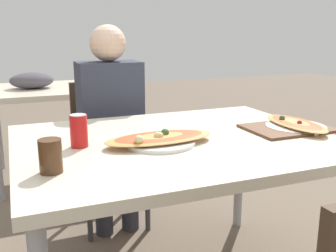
{
  "coord_description": "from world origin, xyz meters",
  "views": [
    {
      "loc": [
        -0.62,
        -1.42,
        1.15
      ],
      "look_at": [
        -0.05,
        -0.01,
        0.78
      ],
      "focal_mm": 42.0,
      "sensor_mm": 36.0,
      "label": 1
    }
  ],
  "objects_px": {
    "person_seated": "(111,114)",
    "chair_far_seated": "(107,144)",
    "dining_table": "(177,153)",
    "pizza_main": "(159,139)",
    "soda_can": "(79,131)",
    "drink_glass": "(51,156)",
    "pizza_second": "(296,125)"
  },
  "relations": [
    {
      "from": "chair_far_seated",
      "to": "soda_can",
      "type": "height_order",
      "value": "chair_far_seated"
    },
    {
      "from": "chair_far_seated",
      "to": "pizza_second",
      "type": "height_order",
      "value": "chair_far_seated"
    },
    {
      "from": "drink_glass",
      "to": "pizza_second",
      "type": "distance_m",
      "value": 1.09
    },
    {
      "from": "dining_table",
      "to": "pizza_main",
      "type": "relative_size",
      "value": 2.87
    },
    {
      "from": "dining_table",
      "to": "pizza_main",
      "type": "bearing_deg",
      "value": -155.27
    },
    {
      "from": "dining_table",
      "to": "chair_far_seated",
      "type": "xyz_separation_m",
      "value": [
        -0.1,
        0.82,
        -0.17
      ]
    },
    {
      "from": "chair_far_seated",
      "to": "person_seated",
      "type": "relative_size",
      "value": 0.72
    },
    {
      "from": "chair_far_seated",
      "to": "person_seated",
      "type": "bearing_deg",
      "value": 90.0
    },
    {
      "from": "pizza_main",
      "to": "soda_can",
      "type": "height_order",
      "value": "soda_can"
    },
    {
      "from": "soda_can",
      "to": "pizza_second",
      "type": "relative_size",
      "value": 0.32
    },
    {
      "from": "chair_far_seated",
      "to": "dining_table",
      "type": "bearing_deg",
      "value": 97.22
    },
    {
      "from": "chair_far_seated",
      "to": "soda_can",
      "type": "bearing_deg",
      "value": 69.96
    },
    {
      "from": "person_seated",
      "to": "drink_glass",
      "type": "distance_m",
      "value": 1.02
    },
    {
      "from": "person_seated",
      "to": "pizza_second",
      "type": "relative_size",
      "value": 3.05
    },
    {
      "from": "person_seated",
      "to": "chair_far_seated",
      "type": "bearing_deg",
      "value": -90.0
    },
    {
      "from": "dining_table",
      "to": "pizza_main",
      "type": "xyz_separation_m",
      "value": [
        -0.1,
        -0.04,
        0.08
      ]
    },
    {
      "from": "pizza_main",
      "to": "soda_can",
      "type": "relative_size",
      "value": 3.58
    },
    {
      "from": "dining_table",
      "to": "soda_can",
      "type": "distance_m",
      "value": 0.41
    },
    {
      "from": "person_seated",
      "to": "pizza_second",
      "type": "height_order",
      "value": "person_seated"
    },
    {
      "from": "pizza_second",
      "to": "dining_table",
      "type": "bearing_deg",
      "value": 175.18
    },
    {
      "from": "dining_table",
      "to": "drink_glass",
      "type": "xyz_separation_m",
      "value": [
        -0.52,
        -0.21,
        0.12
      ]
    },
    {
      "from": "pizza_main",
      "to": "dining_table",
      "type": "bearing_deg",
      "value": 24.73
    },
    {
      "from": "drink_glass",
      "to": "pizza_main",
      "type": "bearing_deg",
      "value": 21.7
    },
    {
      "from": "person_seated",
      "to": "pizza_second",
      "type": "bearing_deg",
      "value": 131.16
    },
    {
      "from": "soda_can",
      "to": "pizza_main",
      "type": "bearing_deg",
      "value": -14.75
    },
    {
      "from": "chair_far_seated",
      "to": "drink_glass",
      "type": "distance_m",
      "value": 1.15
    },
    {
      "from": "soda_can",
      "to": "drink_glass",
      "type": "xyz_separation_m",
      "value": [
        -0.13,
        -0.25,
        -0.01
      ]
    },
    {
      "from": "pizza_second",
      "to": "drink_glass",
      "type": "bearing_deg",
      "value": -171.25
    },
    {
      "from": "person_seated",
      "to": "pizza_second",
      "type": "xyz_separation_m",
      "value": [
        0.66,
        -0.76,
        0.05
      ]
    },
    {
      "from": "drink_glass",
      "to": "pizza_second",
      "type": "bearing_deg",
      "value": 8.75
    },
    {
      "from": "pizza_main",
      "to": "pizza_second",
      "type": "height_order",
      "value": "pizza_main"
    },
    {
      "from": "drink_glass",
      "to": "soda_can",
      "type": "bearing_deg",
      "value": 62.49
    }
  ]
}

